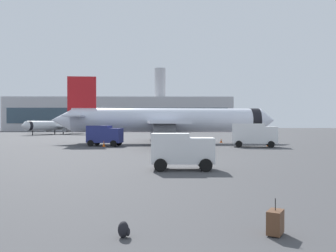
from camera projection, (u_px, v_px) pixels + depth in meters
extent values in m
cylinder|color=silver|center=(168.00, 120.00, 55.96)|extent=(30.20, 5.98, 3.80)
cone|color=silver|center=(267.00, 120.00, 57.31)|extent=(2.66, 3.78, 3.61)
cone|color=silver|center=(62.00, 120.00, 54.58)|extent=(3.44, 3.64, 3.42)
cylinder|color=black|center=(254.00, 120.00, 57.12)|extent=(1.68, 3.97, 3.88)
cube|color=silver|center=(159.00, 122.00, 63.85)|extent=(5.96, 16.31, 0.36)
cube|color=silver|center=(166.00, 122.00, 47.91)|extent=(5.96, 16.31, 0.36)
cylinder|color=gray|center=(160.00, 130.00, 61.37)|extent=(3.35, 2.43, 2.20)
cylinder|color=gray|center=(164.00, 131.00, 50.41)|extent=(3.35, 2.43, 2.20)
cube|color=red|center=(82.00, 97.00, 54.80)|extent=(4.41, 0.68, 6.40)
cube|color=silver|center=(82.00, 117.00, 57.98)|extent=(3.03, 6.17, 0.24)
cube|color=silver|center=(75.00, 116.00, 51.60)|extent=(3.03, 6.17, 0.24)
cylinder|color=black|center=(242.00, 138.00, 56.99)|extent=(0.36, 0.36, 1.80)
cylinder|color=black|center=(155.00, 137.00, 58.21)|extent=(0.44, 0.44, 1.80)
cylinder|color=black|center=(156.00, 139.00, 53.43)|extent=(0.44, 0.44, 1.80)
cylinder|color=silver|center=(55.00, 126.00, 98.21)|extent=(11.57, 18.82, 2.53)
cone|color=silver|center=(24.00, 126.00, 88.63)|extent=(2.87, 2.53, 2.40)
cone|color=silver|center=(82.00, 125.00, 108.02)|extent=(3.01, 2.95, 2.28)
cylinder|color=black|center=(28.00, 126.00, 89.93)|extent=(2.72, 2.03, 2.58)
cube|color=silver|center=(72.00, 126.00, 96.36)|extent=(10.90, 7.80, 0.24)
cube|color=silver|center=(43.00, 126.00, 101.24)|extent=(10.90, 7.80, 0.24)
cylinder|color=gray|center=(67.00, 129.00, 97.13)|extent=(2.29, 2.57, 1.46)
cylinder|color=gray|center=(48.00, 129.00, 100.49)|extent=(2.29, 2.57, 1.46)
cube|color=red|center=(77.00, 117.00, 106.16)|extent=(1.58, 2.70, 4.26)
cube|color=silver|center=(84.00, 124.00, 105.50)|extent=(4.34, 3.40, 0.16)
cube|color=silver|center=(73.00, 124.00, 107.46)|extent=(4.34, 3.40, 0.16)
cylinder|color=black|center=(33.00, 133.00, 91.14)|extent=(0.24, 0.24, 1.20)
cylinder|color=black|center=(63.00, 132.00, 98.68)|extent=(0.29, 0.29, 1.20)
cylinder|color=black|center=(55.00, 132.00, 100.14)|extent=(0.29, 0.29, 1.20)
cube|color=navy|center=(115.00, 135.00, 49.48)|extent=(2.10, 2.50, 2.04)
cube|color=#1E232D|center=(120.00, 132.00, 49.34)|extent=(0.49, 1.95, 0.84)
cube|color=navy|center=(99.00, 134.00, 49.95)|extent=(3.51, 2.80, 2.40)
cylinder|color=black|center=(119.00, 143.00, 50.60)|extent=(0.93, 0.40, 0.90)
cylinder|color=black|center=(113.00, 144.00, 48.34)|extent=(0.93, 0.40, 0.90)
cylinder|color=black|center=(97.00, 142.00, 51.26)|extent=(0.93, 0.40, 0.90)
cylinder|color=black|center=(90.00, 143.00, 49.00)|extent=(0.93, 0.40, 0.90)
cube|color=white|center=(271.00, 135.00, 47.70)|extent=(2.12, 2.68, 2.29)
cube|color=#1E232D|center=(276.00, 131.00, 47.56)|extent=(0.50, 2.13, 0.95)
cube|color=white|center=(248.00, 133.00, 48.25)|extent=(4.71, 3.20, 2.70)
cylinder|color=black|center=(269.00, 143.00, 48.95)|extent=(0.93, 0.39, 0.90)
cylinder|color=black|center=(271.00, 144.00, 46.50)|extent=(0.93, 0.39, 0.90)
cylinder|color=black|center=(239.00, 143.00, 49.73)|extent=(0.93, 0.39, 0.90)
cylinder|color=black|center=(239.00, 144.00, 47.27)|extent=(0.93, 0.39, 0.90)
cube|color=white|center=(201.00, 150.00, 24.92)|extent=(1.80, 2.03, 1.78)
cube|color=#1E232D|center=(212.00, 144.00, 24.91)|extent=(0.11, 1.80, 0.74)
cube|color=white|center=(170.00, 148.00, 24.94)|extent=(2.68, 2.05, 2.10)
cylinder|color=black|center=(203.00, 162.00, 25.98)|extent=(0.90, 0.24, 0.90)
cylinder|color=black|center=(206.00, 165.00, 23.88)|extent=(0.90, 0.24, 0.90)
cylinder|color=black|center=(161.00, 162.00, 26.01)|extent=(0.90, 0.24, 0.90)
cylinder|color=black|center=(161.00, 165.00, 23.91)|extent=(0.90, 0.24, 0.90)
cube|color=#F2590C|center=(268.00, 146.00, 49.65)|extent=(0.44, 0.44, 0.04)
cone|color=#F2590C|center=(268.00, 144.00, 49.65)|extent=(0.36, 0.36, 0.64)
cylinder|color=white|center=(268.00, 143.00, 49.65)|extent=(0.23, 0.23, 0.10)
cube|color=#F2590C|center=(104.00, 146.00, 48.67)|extent=(0.44, 0.44, 0.04)
cone|color=#F2590C|center=(104.00, 143.00, 48.66)|extent=(0.36, 0.36, 0.79)
cylinder|color=white|center=(104.00, 143.00, 48.66)|extent=(0.23, 0.23, 0.10)
cube|color=#F2590C|center=(221.00, 143.00, 57.96)|extent=(0.44, 0.44, 0.04)
cone|color=#F2590C|center=(221.00, 140.00, 57.96)|extent=(0.36, 0.36, 0.66)
cylinder|color=white|center=(221.00, 140.00, 57.96)|extent=(0.23, 0.23, 0.10)
cube|color=brown|center=(275.00, 222.00, 10.52)|extent=(0.67, 0.75, 0.70)
cylinder|color=black|center=(275.00, 204.00, 10.51)|extent=(0.02, 0.02, 0.36)
cylinder|color=black|center=(277.00, 232.00, 10.72)|extent=(0.08, 0.07, 0.08)
cylinder|color=black|center=(273.00, 236.00, 10.33)|extent=(0.08, 0.07, 0.08)
ellipsoid|color=black|center=(123.00, 229.00, 10.29)|extent=(0.32, 0.40, 0.48)
ellipsoid|color=black|center=(128.00, 232.00, 10.29)|extent=(0.12, 0.28, 0.24)
cube|color=#B2B2B7|center=(120.00, 114.00, 142.02)|extent=(88.49, 16.82, 13.16)
cube|color=#334756|center=(118.00, 116.00, 133.57)|extent=(84.07, 0.10, 5.92)
cylinder|color=#B2B2B7|center=(160.00, 83.00, 142.05)|extent=(4.40, 4.40, 12.00)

